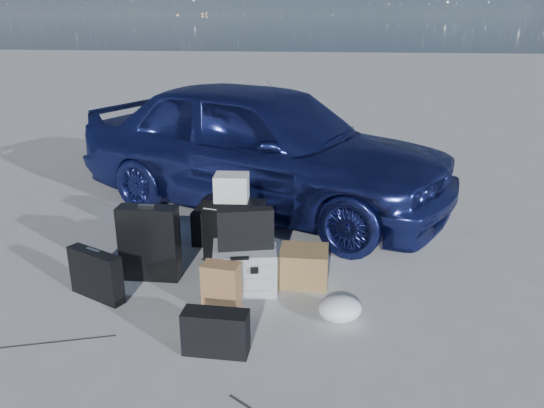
# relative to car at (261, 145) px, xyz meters

# --- Properties ---
(ground) EXTENTS (60.00, 60.00, 0.00)m
(ground) POSITION_rel_car_xyz_m (0.00, -2.49, -0.73)
(ground) COLOR #AEAEA9
(ground) RESTS_ON ground
(car) EXTENTS (4.61, 3.27, 1.46)m
(car) POSITION_rel_car_xyz_m (0.00, 0.00, 0.00)
(car) COLOR navy
(car) RESTS_ON ground
(pelican_case) EXTENTS (0.56, 0.49, 0.36)m
(pelican_case) POSITION_rel_car_xyz_m (0.12, -1.94, -0.55)
(pelican_case) COLOR #A9ACAE
(pelican_case) RESTS_ON ground
(laptop_bag) EXTENTS (0.45, 0.21, 0.33)m
(laptop_bag) POSITION_rel_car_xyz_m (0.14, -1.95, -0.20)
(laptop_bag) COLOR black
(laptop_bag) RESTS_ON pelican_case
(briefcase) EXTENTS (0.50, 0.32, 0.39)m
(briefcase) POSITION_rel_car_xyz_m (-1.00, -2.22, -0.53)
(briefcase) COLOR black
(briefcase) RESTS_ON ground
(suitcase_left) EXTENTS (0.49, 0.18, 0.63)m
(suitcase_left) POSITION_rel_car_xyz_m (-0.69, -1.85, -0.41)
(suitcase_left) COLOR black
(suitcase_left) RESTS_ON ground
(suitcase_right) EXTENTS (0.55, 0.29, 0.63)m
(suitcase_right) POSITION_rel_car_xyz_m (-0.03, -1.55, -0.42)
(suitcase_right) COLOR black
(suitcase_right) RESTS_ON ground
(white_carton) EXTENTS (0.29, 0.24, 0.22)m
(white_carton) POSITION_rel_car_xyz_m (-0.04, -1.57, 0.01)
(white_carton) COLOR silver
(white_carton) RESTS_ON suitcase_right
(duffel_bag) EXTENTS (0.70, 0.33, 0.34)m
(duffel_bag) POSITION_rel_car_xyz_m (-0.17, -1.08, -0.56)
(duffel_bag) COLOR black
(duffel_bag) RESTS_ON ground
(flat_box_white) EXTENTS (0.44, 0.39, 0.06)m
(flat_box_white) POSITION_rel_car_xyz_m (-0.19, -1.09, -0.36)
(flat_box_white) COLOR silver
(flat_box_white) RESTS_ON duffel_bag
(flat_box_black) EXTENTS (0.37, 0.32, 0.07)m
(flat_box_black) POSITION_rel_car_xyz_m (-0.19, -1.10, -0.29)
(flat_box_black) COLOR black
(flat_box_black) RESTS_ON flat_box_white
(kraft_bag) EXTENTS (0.29, 0.20, 0.36)m
(kraft_bag) POSITION_rel_car_xyz_m (0.00, -2.26, -0.55)
(kraft_bag) COLOR #9F6C45
(kraft_bag) RESTS_ON ground
(cardboard_box) EXTENTS (0.39, 0.34, 0.29)m
(cardboard_box) POSITION_rel_car_xyz_m (0.59, -1.78, -0.58)
(cardboard_box) COLOR olive
(cardboard_box) RESTS_ON ground
(plastic_bag) EXTENTS (0.40, 0.37, 0.18)m
(plastic_bag) POSITION_rel_car_xyz_m (0.89, -2.33, -0.64)
(plastic_bag) COLOR white
(plastic_bag) RESTS_ON ground
(messenger_bag) EXTENTS (0.43, 0.17, 0.30)m
(messenger_bag) POSITION_rel_car_xyz_m (0.08, -2.83, -0.58)
(messenger_bag) COLOR black
(messenger_bag) RESTS_ON ground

